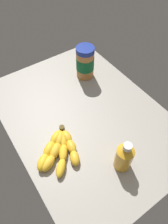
{
  "coord_description": "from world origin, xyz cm",
  "views": [
    {
      "loc": [
        -42.59,
        29.3,
        67.39
      ],
      "look_at": [
        -2.53,
        1.86,
        5.55
      ],
      "focal_mm": 32.6,
      "sensor_mm": 36.0,
      "label": 1
    }
  ],
  "objects": [
    {
      "name": "ground_plane",
      "position": [
        0.0,
        0.0,
        -1.71
      ],
      "size": [
        83.17,
        60.12,
        3.42
      ],
      "primitive_type": "cube",
      "color": "gray"
    },
    {
      "name": "honey_bottle",
      "position": [
        -25.68,
        1.81,
        6.16
      ],
      "size": [
        5.83,
        5.83,
        13.73
      ],
      "color": "gold",
      "rests_on": "ground_plane"
    },
    {
      "name": "banana_bunch",
      "position": [
        -8.99,
        17.31,
        1.65
      ],
      "size": [
        17.87,
        17.56,
        3.51
      ],
      "color": "gold",
      "rests_on": "ground_plane"
    },
    {
      "name": "peanut_butter_jar",
      "position": [
        19.79,
        -14.05,
        7.71
      ],
      "size": [
        8.34,
        8.34,
        15.63
      ],
      "color": "#B27238",
      "rests_on": "ground_plane"
    }
  ]
}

